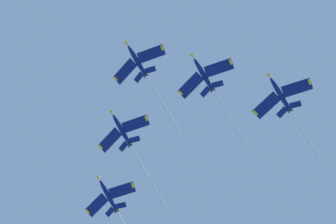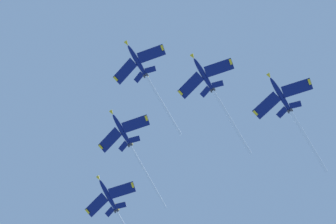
% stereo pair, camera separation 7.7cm
% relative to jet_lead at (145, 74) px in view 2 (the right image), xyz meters
% --- Properties ---
extents(jet_lead, '(19.83, 30.13, 16.96)m').
position_rel_jet_lead_xyz_m(jet_lead, '(0.00, 0.00, 0.00)').
color(jet_lead, navy).
extents(jet_left_wing, '(20.60, 31.02, 16.91)m').
position_rel_jet_lead_xyz_m(jet_left_wing, '(-8.75, -20.44, -7.24)').
color(jet_left_wing, navy).
extents(jet_right_wing, '(20.24, 30.99, 17.83)m').
position_rel_jet_lead_xyz_m(jet_right_wing, '(21.00, -6.12, -6.22)').
color(jet_right_wing, navy).
extents(jet_left_outer, '(19.98, 29.20, 16.22)m').
position_rel_jet_lead_xyz_m(jet_left_outer, '(-17.79, -41.95, -14.34)').
color(jet_left_outer, navy).
extents(jet_right_outer, '(20.43, 30.92, 17.65)m').
position_rel_jet_lead_xyz_m(jet_right_outer, '(41.50, -13.12, -12.91)').
color(jet_right_outer, navy).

